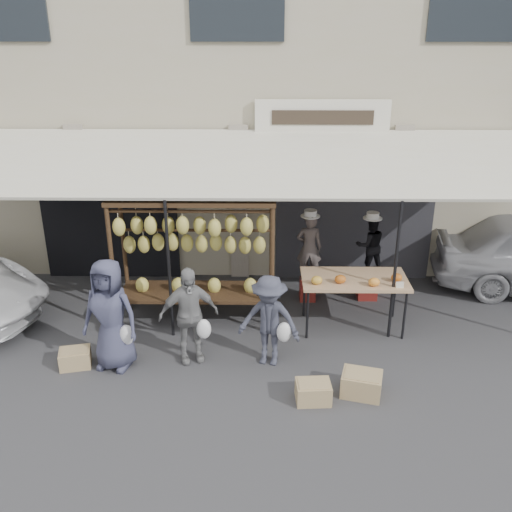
{
  "coord_description": "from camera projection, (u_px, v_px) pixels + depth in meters",
  "views": [
    {
      "loc": [
        0.46,
        -6.9,
        4.79
      ],
      "look_at": [
        0.35,
        1.4,
        1.3
      ],
      "focal_mm": 40.0,
      "sensor_mm": 36.0,
      "label": 1
    }
  ],
  "objects": [
    {
      "name": "crate_near_a",
      "position": [
        313.0,
        392.0,
        7.65
      ],
      "size": [
        0.48,
        0.38,
        0.28
      ],
      "primitive_type": "cube",
      "rotation": [
        0.0,
        0.0,
        0.06
      ],
      "color": "tan",
      "rests_on": "ground_plane"
    },
    {
      "name": "ground_plane",
      "position": [
        231.0,
        376.0,
        8.22
      ],
      "size": [
        90.0,
        90.0,
        0.0
      ],
      "primitive_type": "plane",
      "color": "#2D2D30"
    },
    {
      "name": "shophouse",
      "position": [
        244.0,
        72.0,
        12.8
      ],
      "size": [
        24.0,
        6.15,
        7.3
      ],
      "color": "#ABA18B",
      "rests_on": "ground_plane"
    },
    {
      "name": "crate_far",
      "position": [
        75.0,
        358.0,
        8.42
      ],
      "size": [
        0.51,
        0.43,
        0.26
      ],
      "primitive_type": "cube",
      "rotation": [
        0.0,
        0.0,
        0.23
      ],
      "color": "tan",
      "rests_on": "ground_plane"
    },
    {
      "name": "stool_right",
      "position": [
        367.0,
        285.0,
        10.45
      ],
      "size": [
        0.44,
        0.44,
        0.49
      ],
      "primitive_type": "cube",
      "rotation": [
        0.0,
        0.0,
        -0.34
      ],
      "color": "maroon",
      "rests_on": "ground_plane"
    },
    {
      "name": "banana_rack",
      "position": [
        194.0,
        236.0,
        9.07
      ],
      "size": [
        2.6,
        0.9,
        2.24
      ],
      "color": "black",
      "rests_on": "ground_plane"
    },
    {
      "name": "crate_near_b",
      "position": [
        361.0,
        384.0,
        7.78
      ],
      "size": [
        0.62,
        0.53,
        0.32
      ],
      "primitive_type": "cube",
      "rotation": [
        0.0,
        0.0,
        -0.26
      ],
      "color": "tan",
      "rests_on": "ground_plane"
    },
    {
      "name": "customer_mid",
      "position": [
        189.0,
        315.0,
        8.35
      ],
      "size": [
        0.95,
        0.61,
        1.51
      ],
      "primitive_type": "imported",
      "rotation": [
        0.0,
        0.0,
        0.3
      ],
      "color": "gray",
      "rests_on": "ground_plane"
    },
    {
      "name": "awning",
      "position": [
        236.0,
        164.0,
        9.33
      ],
      "size": [
        10.0,
        2.35,
        2.92
      ],
      "color": "beige",
      "rests_on": "ground_plane"
    },
    {
      "name": "customer_right",
      "position": [
        269.0,
        321.0,
        8.29
      ],
      "size": [
        1.01,
        0.73,
        1.42
      ],
      "primitive_type": "imported",
      "rotation": [
        0.0,
        0.0,
        -0.24
      ],
      "color": "#363845",
      "rests_on": "ground_plane"
    },
    {
      "name": "vendor_right",
      "position": [
        370.0,
        245.0,
        10.15
      ],
      "size": [
        0.58,
        0.48,
        1.09
      ],
      "primitive_type": "imported",
      "rotation": [
        0.0,
        0.0,
        3.27
      ],
      "color": "black",
      "rests_on": "stool_right"
    },
    {
      "name": "vendor_left",
      "position": [
        309.0,
        248.0,
        10.08
      ],
      "size": [
        0.46,
        0.31,
        1.24
      ],
      "primitive_type": "imported",
      "rotation": [
        0.0,
        0.0,
        3.12
      ],
      "color": "#504643",
      "rests_on": "stool_left"
    },
    {
      "name": "customer_left",
      "position": [
        110.0,
        315.0,
        8.16
      ],
      "size": [
        0.92,
        0.7,
        1.7
      ],
      "primitive_type": "imported",
      "rotation": [
        0.0,
        0.0,
        -0.21
      ],
      "color": "#3A3C54",
      "rests_on": "ground_plane"
    },
    {
      "name": "stool_left",
      "position": [
        307.0,
        289.0,
        10.4
      ],
      "size": [
        0.36,
        0.36,
        0.4
      ],
      "primitive_type": "cube",
      "rotation": [
        0.0,
        0.0,
        -0.32
      ],
      "color": "maroon",
      "rests_on": "ground_plane"
    },
    {
      "name": "produce_table",
      "position": [
        355.0,
        281.0,
        9.18
      ],
      "size": [
        1.7,
        0.9,
        1.04
      ],
      "color": "tan",
      "rests_on": "ground_plane"
    }
  ]
}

